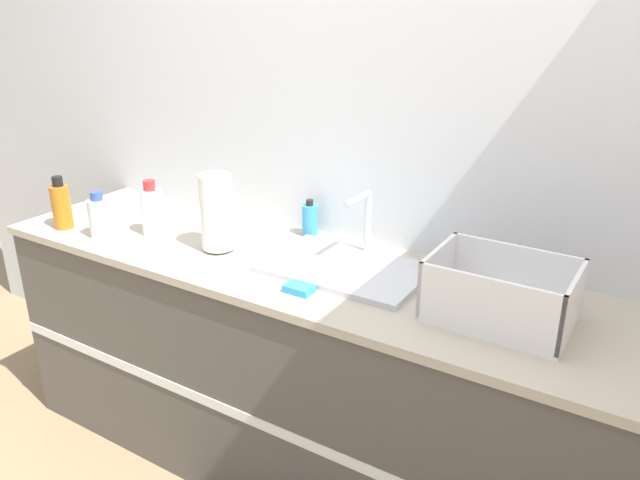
{
  "coord_description": "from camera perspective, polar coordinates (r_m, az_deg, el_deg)",
  "views": [
    {
      "loc": [
        1.04,
        -1.33,
        1.76
      ],
      "look_at": [
        0.04,
        0.27,
        1.0
      ],
      "focal_mm": 35.0,
      "sensor_mm": 36.0,
      "label": 1
    }
  ],
  "objects": [
    {
      "name": "bottle_amber",
      "position": [
        2.65,
        -22.58,
        2.93
      ],
      "size": [
        0.07,
        0.07,
        0.21
      ],
      "color": "#B26B19",
      "rests_on": "counter_cabinet"
    },
    {
      "name": "wall_back",
      "position": [
        2.28,
        4.05,
        10.08
      ],
      "size": [
        4.9,
        0.06,
        2.6
      ],
      "color": "silver",
      "rests_on": "ground_plane"
    },
    {
      "name": "bottle_clear",
      "position": [
        2.51,
        -19.53,
        1.99
      ],
      "size": [
        0.08,
        0.08,
        0.18
      ],
      "color": "silver",
      "rests_on": "counter_cabinet"
    },
    {
      "name": "soap_dispenser",
      "position": [
        2.38,
        -0.94,
        1.85
      ],
      "size": [
        0.06,
        0.06,
        0.14
      ],
      "color": "#338CCC",
      "rests_on": "counter_cabinet"
    },
    {
      "name": "sponge",
      "position": [
        1.95,
        -1.93,
        -4.47
      ],
      "size": [
        0.09,
        0.06,
        0.02
      ],
      "color": "#3399BF",
      "rests_on": "counter_cabinet"
    },
    {
      "name": "counter_cabinet",
      "position": [
        2.35,
        -0.48,
        -12.39
      ],
      "size": [
        2.52,
        0.63,
        0.88
      ],
      "color": "#514C47",
      "rests_on": "ground_plane"
    },
    {
      "name": "dish_rack",
      "position": [
        1.84,
        16.16,
        -5.14
      ],
      "size": [
        0.39,
        0.27,
        0.18
      ],
      "color": "white",
      "rests_on": "counter_cabinet"
    },
    {
      "name": "paper_towel_roll",
      "position": [
        2.25,
        -9.43,
        2.5
      ],
      "size": [
        0.12,
        0.12,
        0.28
      ],
      "color": "#4C4C51",
      "rests_on": "counter_cabinet"
    },
    {
      "name": "sink",
      "position": [
        2.1,
        2.41,
        -2.35
      ],
      "size": [
        0.54,
        0.35,
        0.25
      ],
      "color": "silver",
      "rests_on": "counter_cabinet"
    },
    {
      "name": "bottle_white_spray",
      "position": [
        2.47,
        -15.13,
        2.6
      ],
      "size": [
        0.08,
        0.08,
        0.22
      ],
      "color": "white",
      "rests_on": "counter_cabinet"
    }
  ]
}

